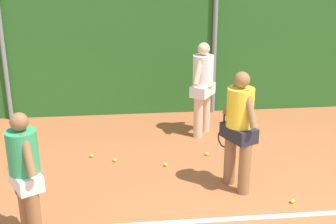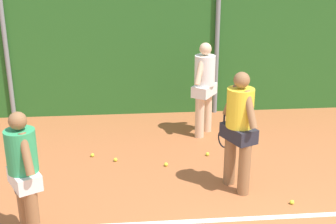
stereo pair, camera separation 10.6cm
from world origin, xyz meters
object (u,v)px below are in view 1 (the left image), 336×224
Objects in this scene: player_midcourt at (239,125)px; tennis_ball_5 at (207,154)px; tennis_ball_6 at (166,164)px; tennis_ball_11 at (92,156)px; tennis_ball_3 at (292,201)px; player_foreground_near at (25,171)px; player_backcourt_far at (203,84)px; tennis_ball_10 at (115,160)px.

player_midcourt reaches higher than tennis_ball_5.
tennis_ball_11 is (-1.31, 0.50, 0.00)m from tennis_ball_6.
tennis_ball_3 is at bearing -150.64° from player_midcourt.
tennis_ball_6 is (1.94, 1.91, -0.95)m from player_foreground_near.
tennis_ball_3 is 2.26m from tennis_ball_6.
player_foreground_near is 2.66m from tennis_ball_11.
tennis_ball_6 is 1.40m from tennis_ball_11.
tennis_ball_5 and tennis_ball_11 have the same top height.
player_backcourt_far is (2.83, 3.31, 0.08)m from player_foreground_near.
tennis_ball_5 is (2.74, 2.26, -0.95)m from player_foreground_near.
tennis_ball_10 is (-1.92, 1.13, -1.03)m from player_midcourt.
tennis_ball_5 is 0.87m from tennis_ball_6.
player_foreground_near is at bearing -104.80° from tennis_ball_11.
tennis_ball_5 is at bearing 2.86° from tennis_ball_10.
player_midcourt reaches higher than player_foreground_near.
player_foreground_near is at bearing -135.54° from tennis_ball_6.
player_backcourt_far is 1.96m from tennis_ball_6.
tennis_ball_3 is 1.00× the size of tennis_ball_6.
tennis_ball_10 is (-2.64, 1.68, 0.00)m from tennis_ball_3.
player_midcourt is 2.90m from tennis_ball_11.
tennis_ball_11 is at bearing -43.33° from player_foreground_near.
tennis_ball_3 is 3.13m from tennis_ball_10.
tennis_ball_5 is at bearing -3.96° from tennis_ball_11.
player_midcourt is 28.78× the size of tennis_ball_3.
tennis_ball_10 is at bearing 162.98° from tennis_ball_6.
tennis_ball_11 is (-0.42, 0.23, 0.00)m from tennis_ball_10.
player_midcourt is at bearing -30.22° from tennis_ball_11.
tennis_ball_5 is 2.11m from tennis_ball_11.
tennis_ball_5 is at bearing 118.56° from tennis_ball_3.
player_backcourt_far is 3.13m from tennis_ball_3.
tennis_ball_3 and tennis_ball_10 have the same top height.
tennis_ball_5 is 1.00× the size of tennis_ball_11.
tennis_ball_6 is 1.00× the size of tennis_ball_11.
player_backcourt_far is 28.58× the size of tennis_ball_11.
tennis_ball_3 is 2.01m from tennis_ball_5.
tennis_ball_6 is (-1.03, 0.86, -1.03)m from player_midcourt.
tennis_ball_10 is (-1.77, -1.14, -1.03)m from player_backcourt_far.
player_backcourt_far is at bearing -69.01° from player_foreground_near.
player_midcourt reaches higher than tennis_ball_10.
tennis_ball_6 is at bearing -155.96° from tennis_ball_5.
player_foreground_near is at bearing -115.93° from tennis_ball_10.
player_foreground_near is at bearing -140.45° from tennis_ball_5.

